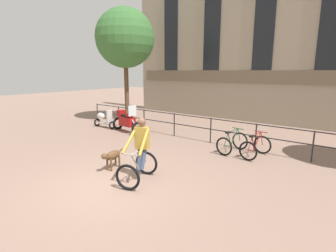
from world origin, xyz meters
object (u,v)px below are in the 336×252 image
at_px(parked_motorcycle, 127,121).
at_px(parked_scooter, 104,119).
at_px(dog, 112,156).
at_px(parked_bicycle_near_lamp, 232,143).
at_px(cyclist_with_bike, 140,153).
at_px(parked_bicycle_mid_left, 255,147).

distance_m(parked_motorcycle, parked_scooter, 1.74).
relative_size(dog, parked_bicycle_near_lamp, 0.82).
distance_m(cyclist_with_bike, parked_bicycle_mid_left, 4.25).
relative_size(parked_motorcycle, parked_scooter, 1.40).
height_order(dog, parked_scooter, parked_scooter).
xyz_separation_m(parked_motorcycle, parked_scooter, (-1.74, -0.03, -0.10)).
bearing_deg(parked_scooter, parked_bicycle_mid_left, -89.85).
distance_m(cyclist_with_bike, parked_motorcycle, 5.86).
distance_m(parked_bicycle_near_lamp, parked_scooter, 7.17).
bearing_deg(parked_scooter, parked_bicycle_near_lamp, -89.72).
relative_size(parked_bicycle_near_lamp, parked_scooter, 0.93).
distance_m(dog, parked_motorcycle, 4.94).
relative_size(dog, parked_scooter, 0.76).
distance_m(parked_motorcycle, parked_bicycle_near_lamp, 5.43).
bearing_deg(dog, parked_bicycle_near_lamp, 50.73).
relative_size(cyclist_with_bike, parked_bicycle_mid_left, 1.44).
relative_size(parked_motorcycle, parked_bicycle_near_lamp, 1.51).
bearing_deg(parked_bicycle_mid_left, parked_scooter, 7.56).
relative_size(parked_bicycle_mid_left, parked_scooter, 0.92).
distance_m(parked_bicycle_mid_left, parked_scooter, 8.03).
relative_size(cyclist_with_bike, parked_motorcycle, 0.94).
xyz_separation_m(cyclist_with_bike, dog, (-1.22, 0.05, -0.35)).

